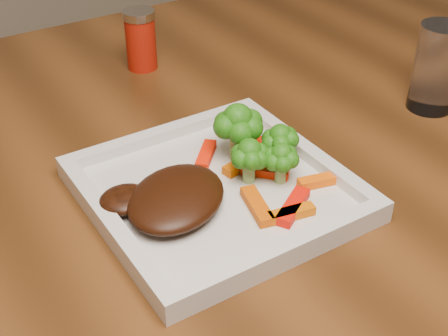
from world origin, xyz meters
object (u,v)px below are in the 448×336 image
steak (176,198)px  spice_shaker (141,40)px  plate (216,194)px  drinking_glass (436,68)px  dining_table (229,315)px

steak → spice_shaker: bearing=69.4°
plate → steak: steak is taller
steak → spice_shaker: size_ratio=1.34×
steak → drinking_glass: 0.41m
spice_shaker → drinking_glass: drinking_glass is taller
steak → drinking_glass: bearing=3.5°
dining_table → spice_shaker: size_ratio=17.39×
dining_table → spice_shaker: spice_shaker is taller
plate → steak: bearing=-172.2°
drinking_glass → steak: bearing=-176.5°
dining_table → drinking_glass: bearing=-23.5°
plate → drinking_glass: bearing=2.9°
steak → plate: bearing=7.8°
dining_table → plate: bearing=-128.3°
dining_table → drinking_glass: 0.52m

